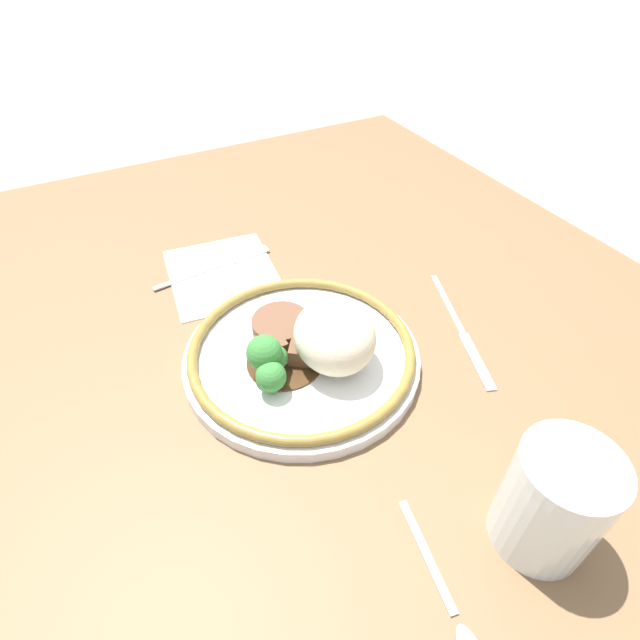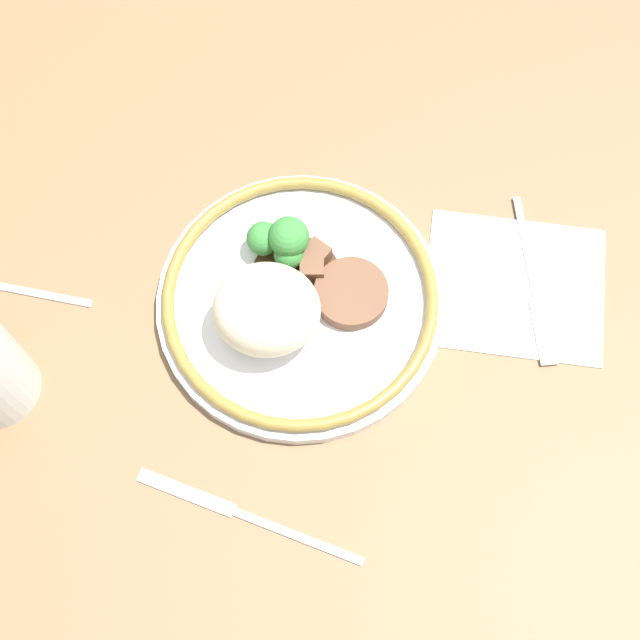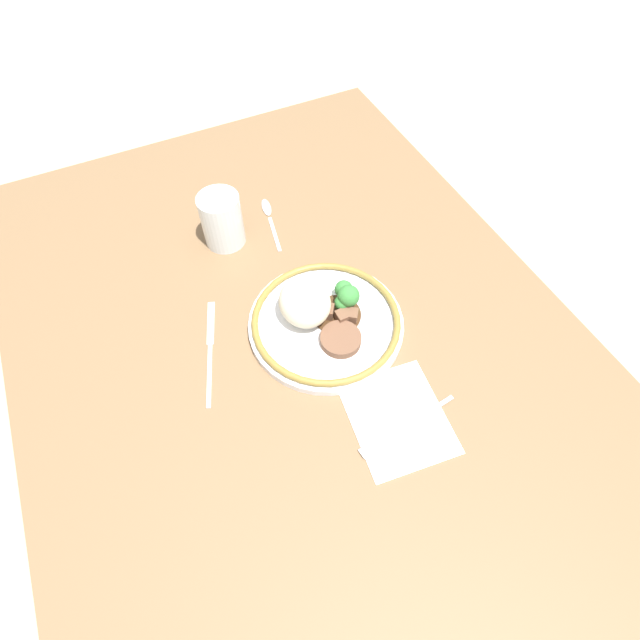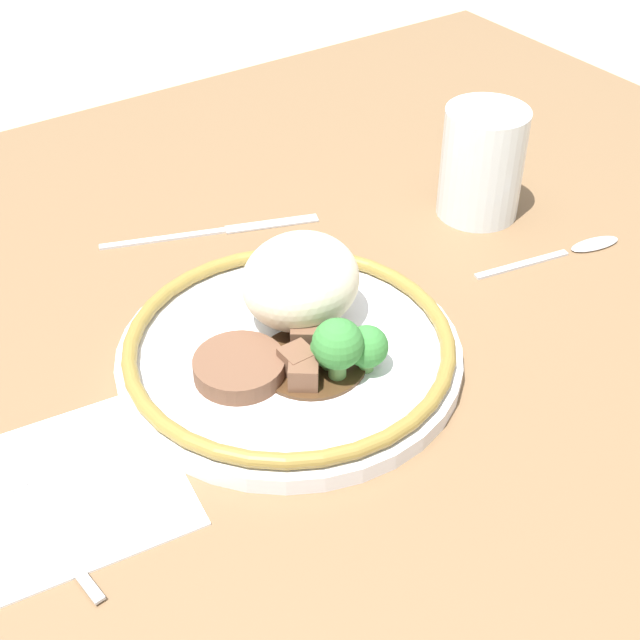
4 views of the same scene
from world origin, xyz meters
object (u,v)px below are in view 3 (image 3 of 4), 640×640
at_px(knife, 210,347).
at_px(juice_glass, 222,223).
at_px(fork, 399,431).
at_px(spoon, 268,214).
at_px(plate, 323,317).

bearing_deg(knife, juice_glass, -5.93).
xyz_separation_m(fork, knife, (0.27, 0.21, -0.00)).
bearing_deg(spoon, juice_glass, 117.16).
relative_size(plate, fork, 1.52).
distance_m(plate, spoon, 0.30).
bearing_deg(juice_glass, plate, -162.73).
xyz_separation_m(plate, spoon, (0.30, -0.02, -0.02)).
distance_m(plate, juice_glass, 0.28).
bearing_deg(knife, fork, -122.01).
bearing_deg(knife, plate, -81.95).
relative_size(juice_glass, knife, 0.54).
xyz_separation_m(knife, spoon, (0.26, -0.21, 0.00)).
height_order(plate, fork, plate).
bearing_deg(juice_glass, knife, 154.20).
distance_m(fork, knife, 0.34).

